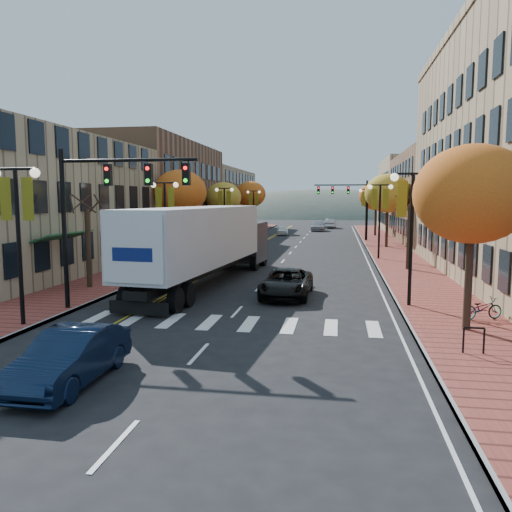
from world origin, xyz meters
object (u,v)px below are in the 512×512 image
at_px(black_suv, 287,283).
at_px(bicycle, 482,308).
at_px(navy_sedan, 71,357).
at_px(semi_truck, 207,239).

xyz_separation_m(black_suv, bicycle, (8.21, -4.01, -0.11)).
bearing_deg(black_suv, bicycle, -24.48).
relative_size(navy_sedan, black_suv, 0.87).
bearing_deg(navy_sedan, bicycle, 34.52).
height_order(black_suv, bicycle, black_suv).
xyz_separation_m(navy_sedan, bicycle, (12.64, 8.71, -0.13)).
bearing_deg(bicycle, semi_truck, 42.05).
height_order(navy_sedan, black_suv, navy_sedan).
relative_size(black_suv, bicycle, 2.98).
bearing_deg(black_suv, semi_truck, 150.60).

